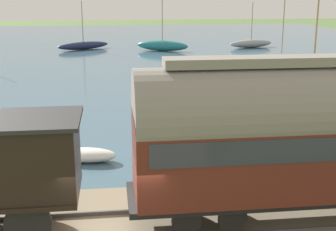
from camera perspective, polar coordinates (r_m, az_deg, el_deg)
name	(u,v)px	position (r m, az deg, el deg)	size (l,w,h in m)	color
harbor_water	(110,50)	(54.68, -7.13, 7.89)	(80.00, 80.00, 0.01)	#426075
passenger_coach	(307,131)	(12.94, 16.56, -1.80)	(2.35, 9.56, 4.40)	black
sailboat_teal	(162,45)	(53.73, -0.70, 8.53)	(3.87, 6.02, 6.57)	#1E707A
sailboat_gray	(251,43)	(57.75, 10.09, 8.65)	(2.80, 5.83, 5.33)	gray
sailboat_white	(281,60)	(44.61, 13.62, 6.65)	(2.79, 5.41, 6.71)	white
sailboat_navy	(83,45)	(55.95, -10.27, 8.41)	(4.39, 6.19, 5.52)	#192347
sailboat_brown	(309,113)	(24.80, 16.87, 0.31)	(2.57, 5.02, 9.30)	brown
rowboat_far_out	(87,155)	(19.18, -9.86, -4.76)	(1.43, 2.52, 0.54)	silver
rowboat_off_pier	(172,138)	(21.36, 0.49, -2.74)	(2.48, 2.88, 0.34)	silver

